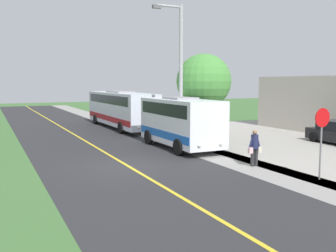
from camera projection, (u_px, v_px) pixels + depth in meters
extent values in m
plane|color=#3D6633|center=(128.00, 166.00, 17.84)|extent=(120.00, 120.00, 0.00)
cube|color=#28282B|center=(128.00, 166.00, 17.84)|extent=(8.00, 100.00, 0.01)
cube|color=gray|center=(222.00, 157.00, 20.06)|extent=(2.40, 100.00, 0.01)
cube|color=gold|center=(128.00, 166.00, 17.84)|extent=(0.16, 100.00, 0.00)
cube|color=white|center=(180.00, 121.00, 22.57)|extent=(2.34, 6.71, 2.55)
cube|color=blue|center=(180.00, 133.00, 22.65)|extent=(2.38, 6.57, 0.44)
cube|color=black|center=(180.00, 109.00, 22.48)|extent=(2.38, 6.04, 0.70)
cube|color=gray|center=(180.00, 98.00, 22.41)|extent=(1.40, 2.01, 0.12)
cylinder|color=black|center=(216.00, 144.00, 21.33)|extent=(0.25, 0.90, 0.90)
cylinder|color=black|center=(179.00, 147.00, 20.33)|extent=(0.25, 0.90, 0.90)
cylinder|color=black|center=(182.00, 135.00, 25.06)|extent=(0.25, 0.90, 0.90)
cylinder|color=black|center=(149.00, 137.00, 24.07)|extent=(0.25, 0.90, 0.90)
sphere|color=#F2EACC|center=(221.00, 144.00, 19.92)|extent=(0.20, 0.20, 0.20)
sphere|color=#F2EACC|center=(199.00, 146.00, 19.37)|extent=(0.20, 0.20, 0.20)
cube|color=silver|center=(120.00, 108.00, 32.67)|extent=(2.39, 11.93, 2.67)
cube|color=maroon|center=(120.00, 117.00, 32.76)|extent=(2.43, 11.69, 0.44)
cube|color=black|center=(120.00, 99.00, 32.58)|extent=(2.43, 10.73, 0.70)
cube|color=gray|center=(120.00, 92.00, 32.51)|extent=(1.44, 3.58, 0.12)
cylinder|color=black|center=(150.00, 126.00, 30.00)|extent=(0.25, 0.90, 0.90)
cylinder|color=black|center=(121.00, 128.00, 28.98)|extent=(0.25, 0.90, 0.90)
cylinder|color=black|center=(120.00, 118.00, 36.64)|extent=(0.25, 0.90, 0.90)
cylinder|color=black|center=(96.00, 119.00, 35.62)|extent=(0.25, 0.90, 0.90)
sphere|color=#F2EACC|center=(155.00, 127.00, 27.69)|extent=(0.20, 0.20, 0.20)
sphere|color=#F2EACC|center=(138.00, 127.00, 27.13)|extent=(0.20, 0.20, 0.20)
cylinder|color=#262628|center=(256.00, 157.00, 17.83)|extent=(0.18, 0.18, 0.82)
cylinder|color=#262628|center=(252.00, 158.00, 17.74)|extent=(0.18, 0.18, 0.82)
cylinder|color=#1E2347|center=(255.00, 142.00, 17.70)|extent=(0.34, 0.34, 0.65)
sphere|color=#8C664C|center=(255.00, 132.00, 17.65)|extent=(0.22, 0.22, 0.22)
cylinder|color=#1E2347|center=(258.00, 141.00, 17.77)|extent=(0.28, 0.10, 0.59)
cube|color=beige|center=(260.00, 150.00, 17.81)|extent=(0.20, 0.12, 0.28)
cylinder|color=#1E2347|center=(251.00, 141.00, 17.62)|extent=(0.28, 0.10, 0.59)
cube|color=beige|center=(251.00, 150.00, 17.59)|extent=(0.20, 0.12, 0.28)
cylinder|color=slate|center=(320.00, 153.00, 15.22)|extent=(0.07, 0.07, 2.20)
cylinder|color=red|center=(322.00, 118.00, 15.04)|extent=(0.76, 0.03, 0.76)
cylinder|color=#9E9EA3|center=(181.00, 76.00, 23.36)|extent=(0.24, 0.24, 8.50)
cylinder|color=#9E9EA3|center=(169.00, 6.00, 22.55)|extent=(1.60, 0.14, 0.14)
cube|color=#59595B|center=(157.00, 7.00, 22.22)|extent=(0.50, 0.24, 0.20)
cylinder|color=black|center=(335.00, 136.00, 25.70)|extent=(0.28, 0.66, 0.64)
cylinder|color=black|center=(314.00, 137.00, 25.09)|extent=(0.28, 0.66, 0.64)
cylinder|color=#4C3826|center=(203.00, 121.00, 25.89)|extent=(0.36, 0.36, 2.58)
sphere|color=#478C3D|center=(204.00, 81.00, 25.59)|extent=(3.68, 3.68, 3.68)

